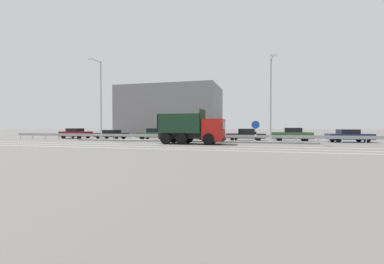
{
  "coord_description": "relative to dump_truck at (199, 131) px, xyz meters",
  "views": [
    {
      "loc": [
        7.93,
        -24.75,
        1.65
      ],
      "look_at": [
        1.17,
        0.63,
        1.11
      ],
      "focal_mm": 24.0,
      "sensor_mm": 36.0,
      "label": 1
    }
  ],
  "objects": [
    {
      "name": "ground_plane",
      "position": [
        -2.28,
        0.84,
        -1.24
      ],
      "size": [
        320.0,
        320.0,
        0.0
      ],
      "primitive_type": "plane",
      "color": "#605E5B"
    },
    {
      "name": "lane_strip_0",
      "position": [
        -0.8,
        -1.81,
        -1.23
      ],
      "size": [
        48.71,
        0.16,
        0.01
      ],
      "primitive_type": "cube",
      "color": "silver",
      "rests_on": "ground_plane"
    },
    {
      "name": "lane_strip_1",
      "position": [
        -0.8,
        -4.3,
        -1.23
      ],
      "size": [
        48.71,
        0.16,
        0.01
      ],
      "primitive_type": "cube",
      "color": "silver",
      "rests_on": "ground_plane"
    },
    {
      "name": "lane_strip_2",
      "position": [
        -0.8,
        -6.2,
        -1.23
      ],
      "size": [
        48.71,
        0.16,
        0.01
      ],
      "primitive_type": "cube",
      "color": "silver",
      "rests_on": "ground_plane"
    },
    {
      "name": "median_island",
      "position": [
        -2.28,
        2.95,
        -1.15
      ],
      "size": [
        26.79,
        1.1,
        0.18
      ],
      "primitive_type": "cube",
      "color": "gray",
      "rests_on": "ground_plane"
    },
    {
      "name": "median_guardrail",
      "position": [
        -2.28,
        4.14,
        -0.67
      ],
      "size": [
        48.71,
        0.09,
        0.78
      ],
      "color": "#9EA0A5",
      "rests_on": "ground_plane"
    },
    {
      "name": "dump_truck",
      "position": [
        0.0,
        0.0,
        0.0
      ],
      "size": [
        6.42,
        2.81,
        3.31
      ],
      "rotation": [
        0.0,
        0.0,
        -1.56
      ],
      "color": "red",
      "rests_on": "ground_plane"
    },
    {
      "name": "median_road_sign",
      "position": [
        5.19,
        2.95,
        0.01
      ],
      "size": [
        0.85,
        0.16,
        2.28
      ],
      "color": "white",
      "rests_on": "ground_plane"
    },
    {
      "name": "street_lamp_0",
      "position": [
        -12.82,
        2.88,
        3.98
      ],
      "size": [
        0.71,
        2.12,
        9.48
      ],
      "color": "#ADADB2",
      "rests_on": "ground_plane"
    },
    {
      "name": "street_lamp_1",
      "position": [
        6.67,
        2.97,
        3.5
      ],
      "size": [
        0.71,
        2.15,
        8.53
      ],
      "color": "#ADADB2",
      "rests_on": "ground_plane"
    },
    {
      "name": "parked_car_0",
      "position": [
        -19.5,
        6.74,
        -0.5
      ],
      "size": [
        4.45,
        2.09,
        1.43
      ],
      "rotation": [
        0.0,
        0.0,
        -1.63
      ],
      "color": "maroon",
      "rests_on": "ground_plane"
    },
    {
      "name": "parked_car_1",
      "position": [
        -13.6,
        6.39,
        -0.58
      ],
      "size": [
        4.5,
        2.19,
        1.24
      ],
      "rotation": [
        0.0,
        0.0,
        1.5
      ],
      "color": "black",
      "rests_on": "ground_plane"
    },
    {
      "name": "parked_car_2",
      "position": [
        -7.56,
        6.65,
        -0.51
      ],
      "size": [
        4.13,
        2.02,
        1.44
      ],
      "rotation": [
        0.0,
        0.0,
        1.62
      ],
      "color": "#335B33",
      "rests_on": "ground_plane"
    },
    {
      "name": "parked_car_3",
      "position": [
        -2.36,
        6.98,
        -0.56
      ],
      "size": [
        3.9,
        1.93,
        1.34
      ],
      "rotation": [
        0.0,
        0.0,
        -1.62
      ],
      "color": "black",
      "rests_on": "ground_plane"
    },
    {
      "name": "parked_car_4",
      "position": [
        4.07,
        7.16,
        -0.52
      ],
      "size": [
        4.63,
        2.22,
        1.43
      ],
      "rotation": [
        0.0,
        0.0,
        1.52
      ],
      "color": "black",
      "rests_on": "ground_plane"
    },
    {
      "name": "parked_car_5",
      "position": [
        9.12,
        7.16,
        -0.46
      ],
      "size": [
        4.39,
        2.06,
        1.54
      ],
      "rotation": [
        0.0,
        0.0,
        1.55
      ],
      "color": "#335B33",
      "rests_on": "ground_plane"
    },
    {
      "name": "parked_car_6",
      "position": [
        14.84,
        6.98,
        -0.53
      ],
      "size": [
        4.49,
        2.3,
        1.37
      ],
      "rotation": [
        0.0,
        0.0,
        -1.49
      ],
      "color": "navy",
      "rests_on": "ground_plane"
    },
    {
      "name": "background_building_0",
      "position": [
        -10.44,
        21.23,
        3.25
      ],
      "size": [
        17.78,
        10.83,
        8.96
      ],
      "primitive_type": "cube",
      "color": "gray",
      "rests_on": "ground_plane"
    }
  ]
}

